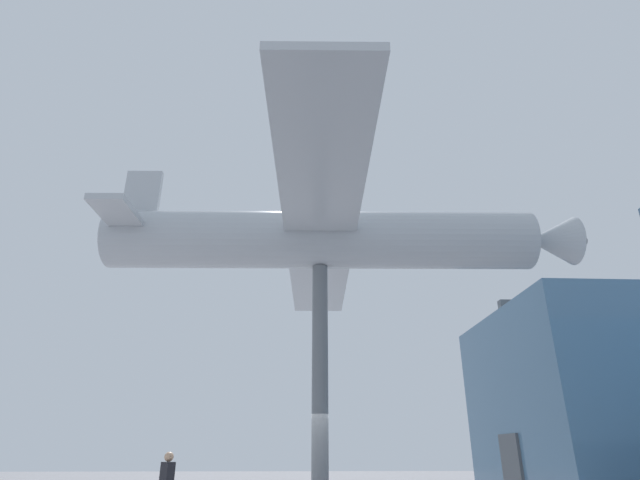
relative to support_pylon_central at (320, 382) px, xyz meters
name	(u,v)px	position (x,y,z in m)	size (l,w,h in m)	color
support_pylon_central	(320,382)	(0.00, 0.00, 0.00)	(0.45, 0.45, 6.62)	slate
suspended_airplane	(330,240)	(0.01, 0.30, 4.19)	(15.66, 14.47, 3.20)	#B2B7BC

